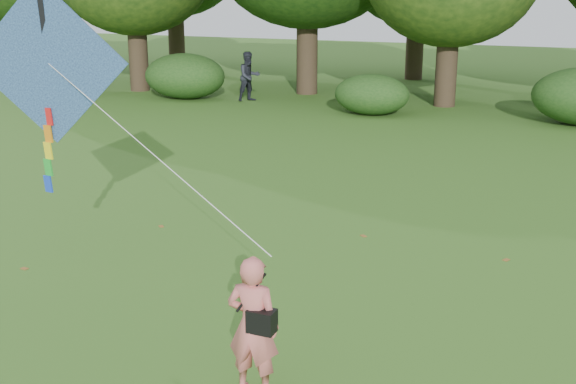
% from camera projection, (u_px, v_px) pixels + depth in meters
% --- Properties ---
extents(ground, '(100.00, 100.00, 0.00)m').
position_uv_depth(ground, '(282.00, 357.00, 8.90)').
color(ground, '#265114').
rests_on(ground, ground).
extents(man_kite_flyer, '(0.62, 0.44, 1.63)m').
position_uv_depth(man_kite_flyer, '(253.00, 326.00, 7.91)').
color(man_kite_flyer, '#CD6660').
rests_on(man_kite_flyer, ground).
extents(bystander_left, '(1.14, 1.19, 1.93)m').
position_uv_depth(bystander_left, '(249.00, 76.00, 28.26)').
color(bystander_left, '#20222B').
rests_on(bystander_left, ground).
extents(crossbody_bag, '(0.43, 0.20, 0.68)m').
position_uv_depth(crossbody_bag, '(261.00, 320.00, 7.81)').
color(crossbody_bag, black).
rests_on(crossbody_bag, ground).
extents(flying_kite, '(5.46, 2.17, 3.14)m').
position_uv_depth(flying_kite, '(48.00, 66.00, 10.30)').
color(flying_kite, '#233899').
rests_on(flying_kite, ground).
extents(shrub_band, '(39.15, 3.22, 1.88)m').
position_uv_depth(shrub_band, '(469.00, 94.00, 24.50)').
color(shrub_band, '#264919').
rests_on(shrub_band, ground).
extents(fallen_leaves, '(9.60, 15.63, 0.01)m').
position_uv_depth(fallen_leaves, '(299.00, 300.00, 10.49)').
color(fallen_leaves, brown).
rests_on(fallen_leaves, ground).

